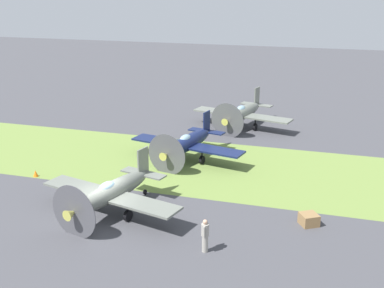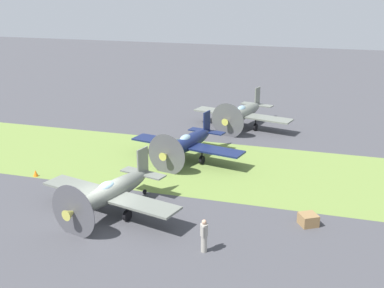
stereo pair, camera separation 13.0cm
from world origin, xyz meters
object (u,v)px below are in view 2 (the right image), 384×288
airplane_wingman (188,143)px  runway_marker_cone (36,173)px  airplane_lead (111,192)px  airplane_trail (243,113)px  supply_crate (308,220)px  ground_crew_chief (204,235)px

airplane_wingman → runway_marker_cone: 10.93m
airplane_lead → runway_marker_cone: airplane_lead is taller
airplane_trail → runway_marker_cone: airplane_trail is taller
airplane_trail → supply_crate: size_ratio=10.31×
airplane_wingman → airplane_lead: bearing=93.3°
supply_crate → runway_marker_cone: 18.38m
airplane_lead → airplane_wingman: airplane_lead is taller
airplane_lead → ground_crew_chief: 6.67m
airplane_lead → airplane_trail: 19.67m
ground_crew_chief → supply_crate: bearing=-52.1°
supply_crate → ground_crew_chief: bearing=42.7°
airplane_lead → airplane_wingman: 9.84m
airplane_wingman → airplane_trail: size_ratio=0.96×
airplane_trail → runway_marker_cone: (11.18, 15.75, -1.16)m
airplane_wingman → supply_crate: size_ratio=9.92×
airplane_lead → ground_crew_chief: airplane_lead is taller
airplane_lead → ground_crew_chief: (-6.15, 2.55, -0.42)m
airplane_wingman → ground_crew_chief: airplane_wingman is taller
supply_crate → runway_marker_cone: bearing=-5.6°
airplane_trail → ground_crew_chief: airplane_trail is taller
airplane_trail → ground_crew_chief: bearing=110.0°
airplane_wingman → supply_crate: 12.31m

